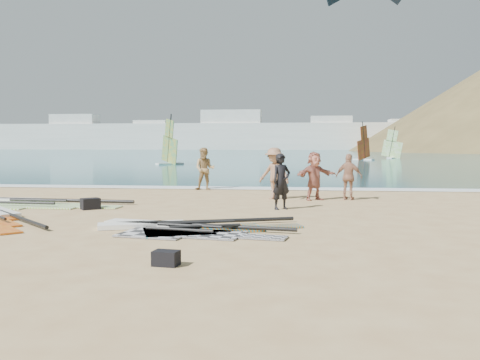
# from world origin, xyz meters

# --- Properties ---
(ground) EXTENTS (300.00, 300.00, 0.00)m
(ground) POSITION_xyz_m (0.00, 0.00, 0.00)
(ground) COLOR tan
(ground) RESTS_ON ground
(sea) EXTENTS (300.00, 240.00, 0.06)m
(sea) POSITION_xyz_m (0.00, 132.00, 0.00)
(sea) COLOR #0B4A52
(sea) RESTS_ON ground
(surf_line) EXTENTS (300.00, 1.20, 0.04)m
(surf_line) POSITION_xyz_m (0.00, 12.30, 0.00)
(surf_line) COLOR white
(surf_line) RESTS_ON ground
(far_town) EXTENTS (160.00, 8.00, 12.00)m
(far_town) POSITION_xyz_m (-15.72, 150.00, 4.49)
(far_town) COLOR white
(far_town) RESTS_ON ground
(rig_grey) EXTENTS (4.98, 2.39, 0.20)m
(rig_grey) POSITION_xyz_m (-1.33, 0.29, 0.05)
(rig_grey) COLOR #242426
(rig_grey) RESTS_ON ground
(rig_green) EXTENTS (6.43, 2.71, 0.21)m
(rig_green) POSITION_xyz_m (-7.83, 5.24, 0.05)
(rig_green) COLOR #7AC224
(rig_green) RESTS_ON ground
(rig_orange) EXTENTS (5.21, 3.07, 0.20)m
(rig_orange) POSITION_xyz_m (-1.17, 0.63, 0.05)
(rig_orange) COLOR #DC5E00
(rig_orange) RESTS_ON ground
(gear_bag_near) EXTENTS (0.70, 0.68, 0.36)m
(gear_bag_near) POSITION_xyz_m (-5.03, 4.12, 0.18)
(gear_bag_near) COLOR black
(gear_bag_near) RESTS_ON ground
(gear_bag_far) EXTENTS (0.48, 0.37, 0.26)m
(gear_bag_far) POSITION_xyz_m (-0.58, -3.34, 0.13)
(gear_bag_far) COLOR black
(gear_bag_far) RESTS_ON ground
(person_wetsuit) EXTENTS (0.79, 0.74, 1.80)m
(person_wetsuit) POSITION_xyz_m (1.10, 4.82, 0.90)
(person_wetsuit) COLOR black
(person_wetsuit) RESTS_ON ground
(beachgoer_left) EXTENTS (0.94, 0.74, 1.93)m
(beachgoer_left) POSITION_xyz_m (-2.64, 11.50, 0.96)
(beachgoer_left) COLOR #A78351
(beachgoer_left) RESTS_ON ground
(beachgoer_mid) EXTENTS (1.46, 1.24, 1.97)m
(beachgoer_mid) POSITION_xyz_m (0.71, 7.93, 0.98)
(beachgoer_mid) COLOR #986A4E
(beachgoer_mid) RESTS_ON ground
(beachgoer_back) EXTENTS (1.11, 0.77, 1.74)m
(beachgoer_back) POSITION_xyz_m (3.51, 8.00, 0.87)
(beachgoer_back) COLOR #AF7A5D
(beachgoer_back) RESTS_ON ground
(beachgoer_right) EXTENTS (1.71, 1.39, 1.82)m
(beachgoer_right) POSITION_xyz_m (2.22, 7.77, 0.91)
(beachgoer_right) COLOR #B46955
(beachgoer_right) RESTS_ON ground
(windsurfer_left) EXTENTS (2.56, 2.53, 4.98)m
(windsurfer_left) POSITION_xyz_m (-11.14, 38.52, 1.40)
(windsurfer_left) COLOR white
(windsurfer_left) RESTS_ON ground
(windsurfer_centre) EXTENTS (2.57, 2.64, 4.78)m
(windsurfer_centre) POSITION_xyz_m (9.17, 54.71, 1.37)
(windsurfer_centre) COLOR white
(windsurfer_centre) RESTS_ON ground
(windsurfer_right) EXTENTS (2.67, 2.47, 4.40)m
(windsurfer_right) POSITION_xyz_m (13.78, 62.18, 1.28)
(windsurfer_right) COLOR white
(windsurfer_right) RESTS_ON ground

